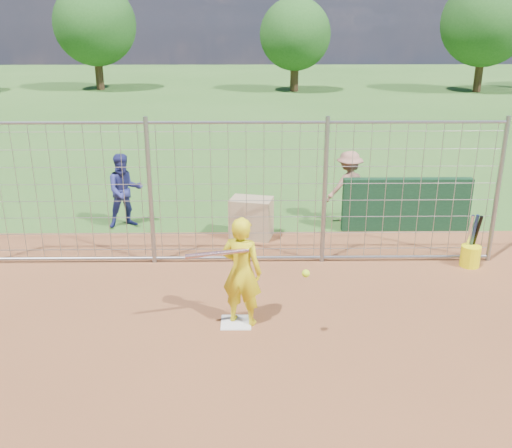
{
  "coord_description": "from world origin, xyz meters",
  "views": [
    {
      "loc": [
        0.19,
        -7.4,
        4.09
      ],
      "look_at": [
        0.3,
        0.8,
        1.15
      ],
      "focal_mm": 40.0,
      "sensor_mm": 36.0,
      "label": 1
    }
  ],
  "objects_px": {
    "bystander_a": "(125,191)",
    "bucket_with_bats": "(471,253)",
    "batter": "(242,271)",
    "equipment_bin": "(251,218)",
    "bystander_c": "(348,187)"
  },
  "relations": [
    {
      "from": "bystander_a",
      "to": "bucket_with_bats",
      "type": "xyz_separation_m",
      "value": [
        6.44,
        -2.17,
        -0.53
      ]
    },
    {
      "from": "bystander_a",
      "to": "bystander_c",
      "type": "relative_size",
      "value": 1.01
    },
    {
      "from": "bystander_a",
      "to": "bucket_with_bats",
      "type": "bearing_deg",
      "value": -41.62
    },
    {
      "from": "bystander_a",
      "to": "equipment_bin",
      "type": "bearing_deg",
      "value": -37.65
    },
    {
      "from": "bystander_c",
      "to": "equipment_bin",
      "type": "distance_m",
      "value": 2.29
    },
    {
      "from": "equipment_bin",
      "to": "bystander_c",
      "type": "bearing_deg",
      "value": 37.75
    },
    {
      "from": "batter",
      "to": "bucket_with_bats",
      "type": "xyz_separation_m",
      "value": [
        3.99,
        1.93,
        -0.55
      ]
    },
    {
      "from": "equipment_bin",
      "to": "bucket_with_bats",
      "type": "distance_m",
      "value": 4.11
    },
    {
      "from": "equipment_bin",
      "to": "bystander_a",
      "type": "bearing_deg",
      "value": 178.79
    },
    {
      "from": "bucket_with_bats",
      "to": "batter",
      "type": "bearing_deg",
      "value": -154.2
    },
    {
      "from": "bystander_a",
      "to": "equipment_bin",
      "type": "distance_m",
      "value": 2.72
    },
    {
      "from": "batter",
      "to": "bystander_a",
      "type": "height_order",
      "value": "batter"
    },
    {
      "from": "bystander_a",
      "to": "bucket_with_bats",
      "type": "height_order",
      "value": "bystander_a"
    },
    {
      "from": "bucket_with_bats",
      "to": "equipment_bin",
      "type": "bearing_deg",
      "value": 158.78
    },
    {
      "from": "batter",
      "to": "bystander_a",
      "type": "bearing_deg",
      "value": -39.67
    }
  ]
}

